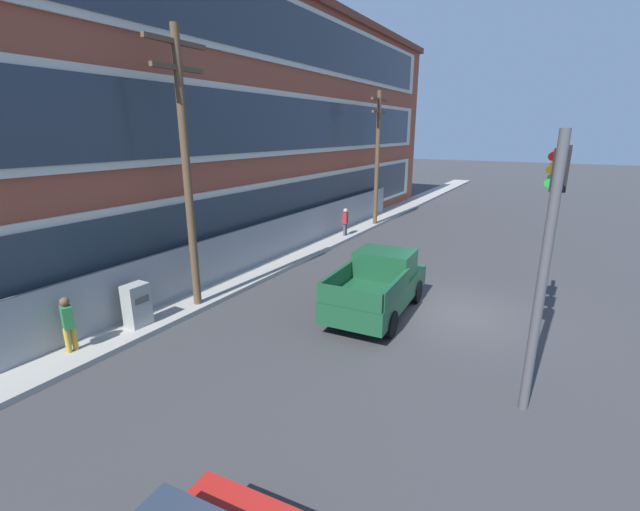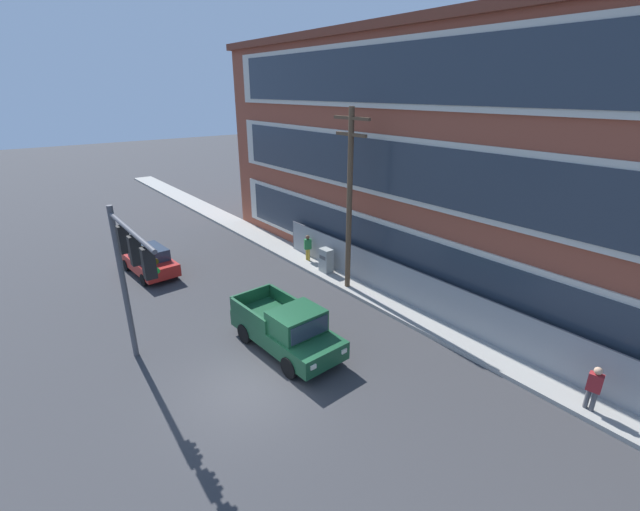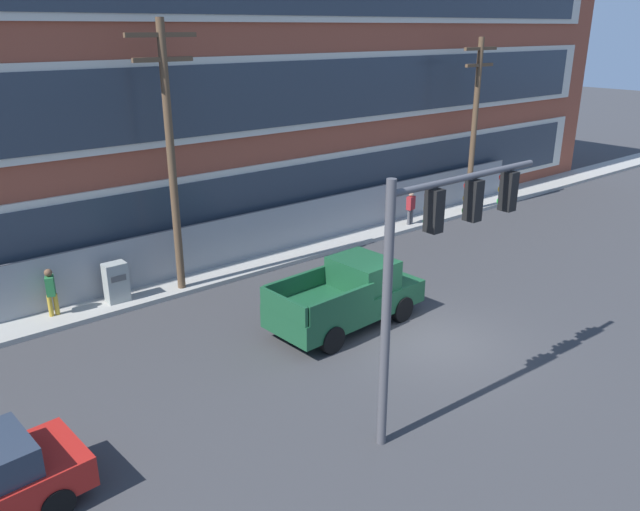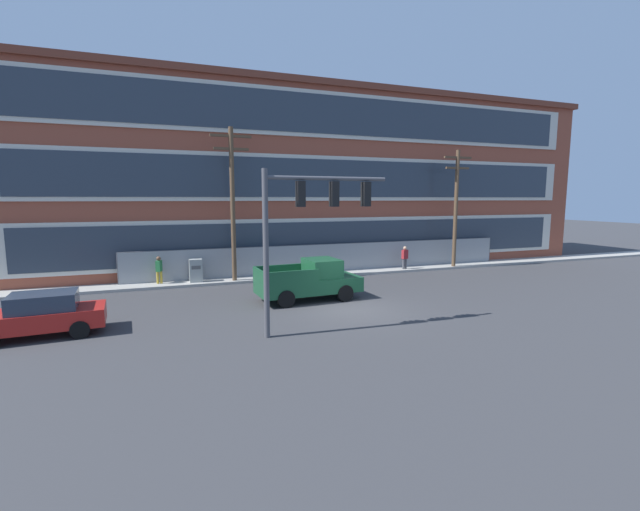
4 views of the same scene
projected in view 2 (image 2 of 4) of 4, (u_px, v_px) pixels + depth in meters
The scene contains 11 objects.
ground_plane at pixel (247, 391), 14.41m from camera, with size 160.00×160.00×0.00m, color #38383A.
sidewalk_building_side at pixel (413, 314), 19.18m from camera, with size 80.00×1.86×0.16m, color #9E9B93.
brick_mill_building at pixel (561, 175), 17.86m from camera, with size 41.71×9.24×12.29m.
chain_link_fence at pixel (473, 316), 17.15m from camera, with size 25.55×0.06×1.96m.
traffic_signal_mast at pixel (129, 263), 13.74m from camera, with size 4.66×0.43×5.88m.
pickup_truck_dark_green at pixel (288, 329), 16.30m from camera, with size 5.08×2.32×1.97m.
sedan_red at pixel (149, 260), 23.24m from camera, with size 4.31×2.05×1.56m.
utility_pole_near_corner at pixel (350, 195), 20.04m from camera, with size 2.29×0.26×8.80m.
electrical_cabinet at pixel (326, 262), 23.27m from camera, with size 0.71×0.52×1.46m.
pedestrian_near_cabinet at pixel (594, 387), 13.08m from camera, with size 0.44×0.32×1.69m.
pedestrian_by_fence at pixel (308, 247), 24.73m from camera, with size 0.36×0.46×1.69m.
Camera 2 is at (10.84, -5.24, 9.48)m, focal length 24.00 mm.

